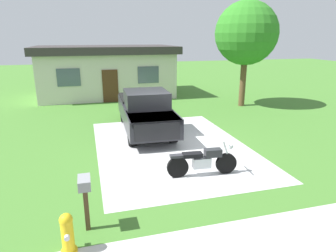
% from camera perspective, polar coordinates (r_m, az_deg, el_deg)
% --- Properties ---
extents(ground_plane, '(80.00, 80.00, 0.00)m').
position_cam_1_polar(ground_plane, '(11.62, 0.70, -3.95)').
color(ground_plane, '#43792D').
extents(driveway_pad, '(5.71, 8.02, 0.01)m').
position_cam_1_polar(driveway_pad, '(11.62, 0.70, -3.94)').
color(driveway_pad, '#BEBEBE').
rests_on(driveway_pad, ground).
extents(sidewalk_strip, '(36.00, 1.80, 0.01)m').
position_cam_1_polar(sidewalk_strip, '(6.76, 16.00, -21.40)').
color(sidewalk_strip, silver).
rests_on(sidewalk_strip, ground).
extents(motorcycle, '(2.21, 0.70, 1.09)m').
position_cam_1_polar(motorcycle, '(9.18, 6.74, -6.70)').
color(motorcycle, black).
rests_on(motorcycle, ground).
extents(pickup_truck, '(2.20, 5.69, 1.90)m').
position_cam_1_polar(pickup_truck, '(13.41, -4.45, 3.11)').
color(pickup_truck, black).
rests_on(pickup_truck, ground).
extents(fire_hydrant, '(0.32, 0.40, 0.87)m').
position_cam_1_polar(fire_hydrant, '(6.46, -18.78, -19.02)').
color(fire_hydrant, yellow).
rests_on(fire_hydrant, ground).
extents(mailbox, '(0.26, 0.48, 1.26)m').
position_cam_1_polar(mailbox, '(6.71, -15.70, -11.75)').
color(mailbox, '#4C3823').
rests_on(mailbox, ground).
extents(shade_tree, '(3.68, 3.68, 6.16)m').
position_cam_1_polar(shade_tree, '(18.65, 14.83, 16.82)').
color(shade_tree, brown).
rests_on(shade_tree, ground).
extents(neighbor_house, '(9.60, 5.60, 3.50)m').
position_cam_1_polar(neighbor_house, '(22.10, -11.69, 10.41)').
color(neighbor_house, beige).
rests_on(neighbor_house, ground).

